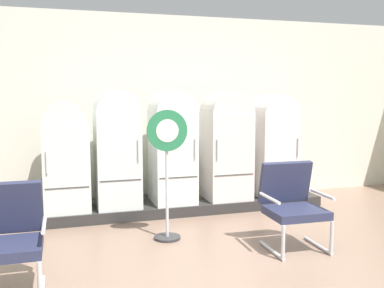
{
  "coord_description": "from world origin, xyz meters",
  "views": [
    {
      "loc": [
        -1.68,
        -3.3,
        1.77
      ],
      "look_at": [
        0.18,
        2.75,
        1.02
      ],
      "focal_mm": 41.68,
      "sensor_mm": 36.0,
      "label": 1
    }
  ],
  "objects_px": {
    "refrigerator_2": "(172,143)",
    "armchair_left": "(6,234)",
    "refrigerator_3": "(226,142)",
    "refrigerator_4": "(273,142)",
    "armchair_right": "(292,202)",
    "refrigerator_1": "(117,145)",
    "sign_stand": "(167,174)",
    "refrigerator_0": "(66,154)"
  },
  "relations": [
    {
      "from": "refrigerator_4",
      "to": "armchair_left",
      "type": "bearing_deg",
      "value": -149.81
    },
    {
      "from": "refrigerator_3",
      "to": "armchair_left",
      "type": "relative_size",
      "value": 1.68
    },
    {
      "from": "refrigerator_1",
      "to": "refrigerator_3",
      "type": "relative_size",
      "value": 1.01
    },
    {
      "from": "armchair_left",
      "to": "sign_stand",
      "type": "xyz_separation_m",
      "value": [
        1.69,
        0.95,
        0.27
      ]
    },
    {
      "from": "refrigerator_4",
      "to": "refrigerator_1",
      "type": "bearing_deg",
      "value": -179.14
    },
    {
      "from": "armchair_right",
      "to": "refrigerator_2",
      "type": "bearing_deg",
      "value": 116.16
    },
    {
      "from": "refrigerator_0",
      "to": "refrigerator_4",
      "type": "relative_size",
      "value": 0.94
    },
    {
      "from": "refrigerator_0",
      "to": "refrigerator_3",
      "type": "bearing_deg",
      "value": 0.05
    },
    {
      "from": "refrigerator_0",
      "to": "refrigerator_1",
      "type": "bearing_deg",
      "value": -0.99
    },
    {
      "from": "refrigerator_1",
      "to": "refrigerator_4",
      "type": "distance_m",
      "value": 2.43
    },
    {
      "from": "refrigerator_4",
      "to": "sign_stand",
      "type": "relative_size",
      "value": 1.01
    },
    {
      "from": "armchair_left",
      "to": "refrigerator_3",
      "type": "bearing_deg",
      "value": 36.19
    },
    {
      "from": "refrigerator_0",
      "to": "armchair_left",
      "type": "bearing_deg",
      "value": -105.04
    },
    {
      "from": "refrigerator_2",
      "to": "refrigerator_3",
      "type": "bearing_deg",
      "value": -0.93
    },
    {
      "from": "refrigerator_2",
      "to": "sign_stand",
      "type": "relative_size",
      "value": 1.05
    },
    {
      "from": "armchair_left",
      "to": "refrigerator_1",
      "type": "bearing_deg",
      "value": 59.08
    },
    {
      "from": "refrigerator_0",
      "to": "armchair_right",
      "type": "xyz_separation_m",
      "value": [
        2.41,
        -1.84,
        -0.4
      ]
    },
    {
      "from": "refrigerator_2",
      "to": "sign_stand",
      "type": "xyz_separation_m",
      "value": [
        -0.37,
        -1.18,
        -0.22
      ]
    },
    {
      "from": "refrigerator_4",
      "to": "armchair_left",
      "type": "xyz_separation_m",
      "value": [
        -3.69,
        -2.14,
        -0.45
      ]
    },
    {
      "from": "sign_stand",
      "to": "armchair_right",
      "type": "bearing_deg",
      "value": -27.46
    },
    {
      "from": "refrigerator_3",
      "to": "sign_stand",
      "type": "height_order",
      "value": "refrigerator_3"
    },
    {
      "from": "refrigerator_3",
      "to": "armchair_right",
      "type": "xyz_separation_m",
      "value": [
        0.08,
        -1.84,
        -0.48
      ]
    },
    {
      "from": "armchair_right",
      "to": "refrigerator_3",
      "type": "bearing_deg",
      "value": 92.34
    },
    {
      "from": "refrigerator_1",
      "to": "armchair_right",
      "type": "relative_size",
      "value": 1.71
    },
    {
      "from": "refrigerator_2",
      "to": "sign_stand",
      "type": "bearing_deg",
      "value": -107.53
    },
    {
      "from": "armchair_left",
      "to": "refrigerator_4",
      "type": "bearing_deg",
      "value": 30.19
    },
    {
      "from": "refrigerator_0",
      "to": "refrigerator_3",
      "type": "height_order",
      "value": "refrigerator_3"
    },
    {
      "from": "refrigerator_4",
      "to": "refrigerator_0",
      "type": "bearing_deg",
      "value": -179.55
    },
    {
      "from": "refrigerator_0",
      "to": "armchair_right",
      "type": "height_order",
      "value": "refrigerator_0"
    },
    {
      "from": "refrigerator_1",
      "to": "armchair_left",
      "type": "distance_m",
      "value": 2.51
    },
    {
      "from": "refrigerator_2",
      "to": "refrigerator_4",
      "type": "relative_size",
      "value": 1.04
    },
    {
      "from": "refrigerator_0",
      "to": "refrigerator_2",
      "type": "xyz_separation_m",
      "value": [
        1.5,
        0.02,
        0.09
      ]
    },
    {
      "from": "refrigerator_3",
      "to": "refrigerator_0",
      "type": "bearing_deg",
      "value": -179.95
    },
    {
      "from": "refrigerator_4",
      "to": "armchair_right",
      "type": "bearing_deg",
      "value": -110.89
    },
    {
      "from": "refrigerator_0",
      "to": "refrigerator_1",
      "type": "xyz_separation_m",
      "value": [
        0.69,
        -0.01,
        0.1
      ]
    },
    {
      "from": "refrigerator_4",
      "to": "armchair_left",
      "type": "height_order",
      "value": "refrigerator_4"
    },
    {
      "from": "sign_stand",
      "to": "refrigerator_0",
      "type": "bearing_deg",
      "value": 133.85
    },
    {
      "from": "refrigerator_2",
      "to": "armchair_left",
      "type": "height_order",
      "value": "refrigerator_2"
    },
    {
      "from": "refrigerator_3",
      "to": "armchair_left",
      "type": "xyz_separation_m",
      "value": [
        -2.9,
        -2.12,
        -0.48
      ]
    },
    {
      "from": "refrigerator_3",
      "to": "armchair_left",
      "type": "bearing_deg",
      "value": -143.81
    },
    {
      "from": "refrigerator_0",
      "to": "refrigerator_3",
      "type": "distance_m",
      "value": 2.33
    },
    {
      "from": "refrigerator_1",
      "to": "armchair_left",
      "type": "xyz_separation_m",
      "value": [
        -1.26,
        -2.11,
        -0.5
      ]
    }
  ]
}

